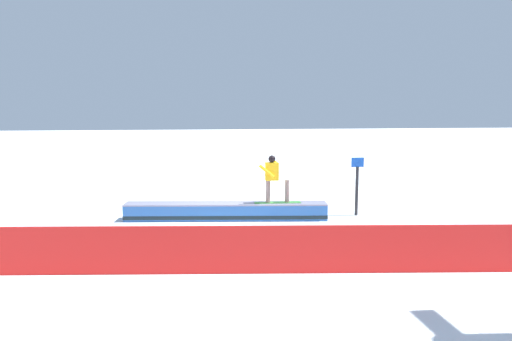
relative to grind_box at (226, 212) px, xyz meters
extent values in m
plane|color=white|center=(0.00, 0.00, -0.24)|extent=(120.00, 120.00, 0.00)
cube|color=#2E66B5|center=(0.00, 0.00, 0.00)|extent=(6.21, 1.28, 0.48)
cube|color=black|center=(0.00, 0.00, -0.12)|extent=(6.22, 1.29, 0.12)
cube|color=gray|center=(0.00, 0.00, 0.26)|extent=(6.22, 1.34, 0.04)
cube|color=#3E9240|center=(-1.58, 0.18, 0.29)|extent=(1.44, 0.32, 0.01)
cylinder|color=gray|center=(-1.28, 0.17, 0.64)|extent=(0.15, 0.15, 0.69)
cylinder|color=gray|center=(-1.87, 0.19, 0.64)|extent=(0.15, 0.15, 0.69)
cube|color=yellow|center=(-1.40, 0.17, 1.26)|extent=(0.41, 0.26, 0.54)
sphere|color=black|center=(-1.40, 0.17, 1.64)|extent=(0.22, 0.22, 0.22)
cylinder|color=yellow|center=(-1.21, 0.33, 1.29)|extent=(0.48, 0.11, 0.42)
cylinder|color=yellow|center=(-1.50, 0.01, 1.29)|extent=(0.14, 0.10, 0.56)
cube|color=red|center=(0.00, 4.70, 0.27)|extent=(12.00, 1.41, 1.01)
cylinder|color=#262628|center=(-4.17, -0.03, 0.54)|extent=(0.10, 0.10, 1.56)
cube|color=blue|center=(-4.17, -0.03, 1.47)|extent=(0.40, 0.04, 0.30)
camera|label=1|loc=(0.88, 13.86, 3.17)|focal=32.32mm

